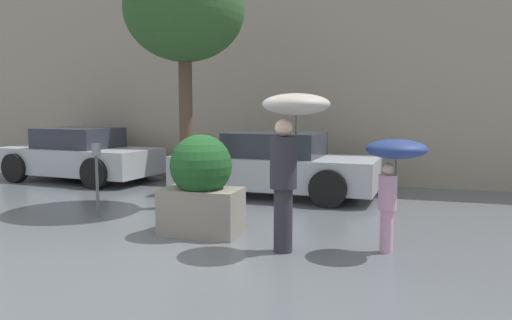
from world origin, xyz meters
TOP-DOWN VIEW (x-y plane):
  - ground_plane at (0.00, 0.00)m, footprint 40.00×40.00m
  - building_facade at (0.00, 6.50)m, footprint 18.00×0.30m
  - planter_box at (0.23, 1.09)m, footprint 1.13×0.89m
  - person_adult at (1.66, 0.61)m, footprint 0.84×0.84m
  - person_child at (2.90, 0.89)m, footprint 0.75×0.75m
  - parked_car_near at (0.45, 4.47)m, footprint 4.24×2.12m
  - parked_car_far at (-4.77, 5.10)m, footprint 4.13×2.28m
  - street_tree at (-0.78, 2.79)m, footprint 2.13×2.13m
  - parking_meter at (-1.88, 1.65)m, footprint 0.14×0.14m

SIDE VIEW (x-z plane):
  - ground_plane at x=0.00m, z-range 0.00..0.00m
  - parked_car_far at x=-4.77m, z-range -0.04..1.27m
  - parked_car_near at x=0.45m, z-range -0.04..1.27m
  - planter_box at x=0.23m, z-range 0.00..1.45m
  - parking_meter at x=-1.88m, z-range 0.27..1.51m
  - person_child at x=2.90m, z-range 0.44..1.88m
  - person_adult at x=1.66m, z-range 0.48..2.48m
  - building_facade at x=0.00m, z-range 0.00..6.00m
  - street_tree at x=-0.78m, z-range 1.27..5.71m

